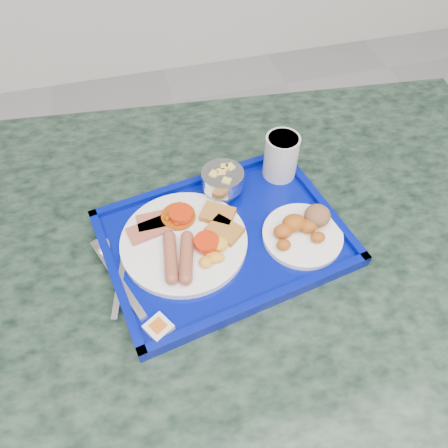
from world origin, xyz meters
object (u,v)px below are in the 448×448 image
(bread_plate, at_px, (304,229))
(fruit_bowl, at_px, (223,179))
(tray, at_px, (224,239))
(main_plate, at_px, (187,240))
(juice_cup, at_px, (281,155))
(table, at_px, (230,290))

(bread_plate, relative_size, fruit_bowl, 1.79)
(tray, distance_m, main_plate, 0.07)
(main_plate, height_order, juice_cup, juice_cup)
(table, xyz_separation_m, juice_cup, (0.14, 0.12, 0.28))
(table, distance_m, main_plate, 0.25)
(main_plate, xyz_separation_m, juice_cup, (0.23, 0.13, 0.04))
(table, height_order, juice_cup, juice_cup)
(table, distance_m, bread_plate, 0.28)
(tray, relative_size, fruit_bowl, 5.76)
(table, distance_m, juice_cup, 0.34)
(main_plate, relative_size, fruit_bowl, 2.79)
(table, bearing_deg, bread_plate, -17.90)
(bread_plate, relative_size, juice_cup, 1.56)
(table, height_order, bread_plate, bread_plate)
(table, bearing_deg, juice_cup, 41.56)
(main_plate, bearing_deg, fruit_bowl, 48.20)
(juice_cup, bearing_deg, table, -138.44)
(main_plate, distance_m, bread_plate, 0.22)
(table, xyz_separation_m, fruit_bowl, (0.01, 0.10, 0.26))
(table, height_order, main_plate, main_plate)
(main_plate, bearing_deg, juice_cup, 30.09)
(tray, distance_m, bread_plate, 0.15)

